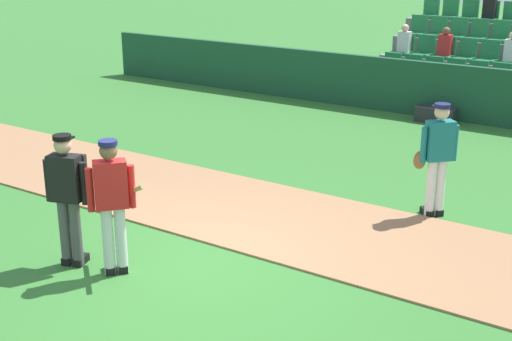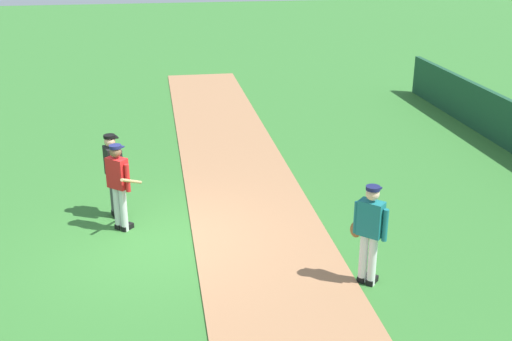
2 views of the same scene
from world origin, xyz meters
TOP-DOWN VIEW (x-y plane):
  - ground_plane at (0.00, 0.00)m, footprint 80.00×80.00m
  - infield_dirt_path at (0.00, 1.94)m, footprint 28.00×2.60m
  - batter_red_jersey at (-0.60, -0.69)m, footprint 0.75×0.68m
  - umpire_home_plate at (-1.25, -0.82)m, footprint 0.56×0.40m
  - runner_teal_jersey at (2.07, 3.39)m, footprint 0.55×0.51m

SIDE VIEW (x-z plane):
  - ground_plane at x=0.00m, z-range 0.00..0.00m
  - infield_dirt_path at x=0.00m, z-range 0.00..0.03m
  - runner_teal_jersey at x=2.07m, z-range 0.08..1.84m
  - batter_red_jersey at x=-0.60m, z-range 0.09..1.85m
  - umpire_home_plate at x=-1.25m, z-range 0.12..1.88m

